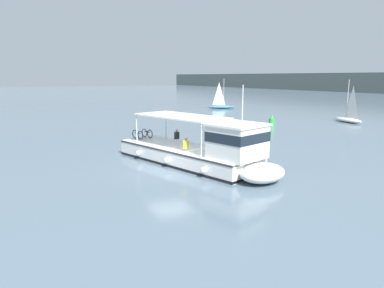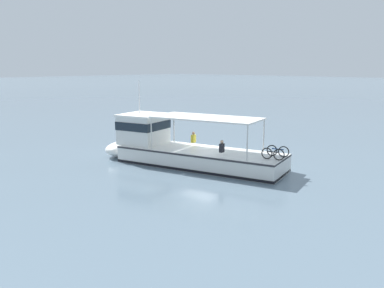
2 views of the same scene
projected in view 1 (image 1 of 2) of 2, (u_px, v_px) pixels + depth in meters
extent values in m
plane|color=slate|center=(170.00, 171.00, 22.05)|extent=(400.00, 400.00, 0.00)
cube|color=white|center=(186.00, 155.00, 23.88)|extent=(11.25, 5.59, 1.10)
ellipsoid|color=white|center=(262.00, 173.00, 19.49)|extent=(2.82, 3.37, 1.01)
cube|color=black|center=(186.00, 162.00, 23.96)|extent=(11.26, 5.63, 0.16)
cube|color=#2D2D33|center=(186.00, 148.00, 23.79)|extent=(11.26, 5.65, 0.10)
cube|color=white|center=(237.00, 142.00, 20.48)|extent=(3.15, 3.24, 1.90)
cube|color=#19232D|center=(238.00, 136.00, 20.42)|extent=(3.21, 3.31, 0.56)
cube|color=white|center=(238.00, 125.00, 20.29)|extent=(3.35, 3.44, 0.12)
cube|color=white|center=(181.00, 116.00, 23.71)|extent=(7.20, 4.40, 0.10)
cylinder|color=silver|center=(231.00, 135.00, 22.53)|extent=(0.08, 0.08, 2.00)
cylinder|color=silver|center=(201.00, 140.00, 20.68)|extent=(0.08, 0.08, 2.00)
cylinder|color=silver|center=(166.00, 125.00, 27.13)|extent=(0.08, 0.08, 2.00)
cylinder|color=silver|center=(137.00, 129.00, 25.27)|extent=(0.08, 0.08, 2.00)
cylinder|color=silver|center=(243.00, 105.00, 19.86)|extent=(0.06, 0.06, 2.20)
sphere|color=white|center=(204.00, 170.00, 20.27)|extent=(0.36, 0.36, 0.36)
sphere|color=white|center=(167.00, 160.00, 22.60)|extent=(0.36, 0.36, 0.36)
sphere|color=white|center=(138.00, 153.00, 24.79)|extent=(0.36, 0.36, 0.36)
torus|color=black|center=(150.00, 134.00, 27.23)|extent=(0.66, 0.21, 0.66)
torus|color=black|center=(144.00, 133.00, 27.73)|extent=(0.66, 0.21, 0.66)
cylinder|color=#232328|center=(147.00, 132.00, 27.46)|extent=(0.70, 0.22, 0.06)
torus|color=black|center=(140.00, 135.00, 26.62)|extent=(0.66, 0.21, 0.66)
torus|color=black|center=(135.00, 134.00, 27.12)|extent=(0.66, 0.21, 0.66)
cylinder|color=#1E478C|center=(138.00, 133.00, 26.85)|extent=(0.70, 0.22, 0.06)
cube|color=black|center=(177.00, 136.00, 25.66)|extent=(0.29, 0.36, 0.52)
sphere|color=tan|center=(177.00, 130.00, 25.59)|extent=(0.20, 0.20, 0.20)
cube|color=yellow|center=(186.00, 144.00, 22.32)|extent=(0.29, 0.36, 0.52)
sphere|color=#9E7051|center=(186.00, 139.00, 22.25)|extent=(0.20, 0.20, 0.20)
ellipsoid|color=white|center=(348.00, 120.00, 45.39)|extent=(5.00, 2.55, 0.60)
cylinder|color=silver|center=(348.00, 99.00, 45.16)|extent=(0.08, 0.08, 4.80)
pyramid|color=white|center=(352.00, 101.00, 44.43)|extent=(1.66, 0.48, 4.08)
ellipsoid|color=teal|center=(222.00, 107.00, 64.60)|extent=(3.52, 4.89, 0.60)
cylinder|color=silver|center=(224.00, 92.00, 64.10)|extent=(0.08, 0.08, 4.80)
pyramid|color=white|center=(219.00, 94.00, 64.10)|extent=(0.86, 1.52, 4.08)
cylinder|color=green|center=(272.00, 122.00, 41.59)|extent=(0.70, 0.70, 0.90)
cone|color=green|center=(272.00, 117.00, 41.45)|extent=(0.42, 0.42, 0.50)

